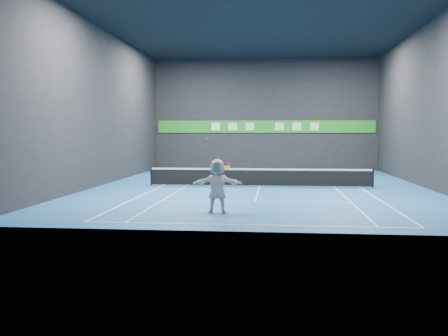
# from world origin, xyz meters

# --- Properties ---
(ground) EXTENTS (26.00, 26.00, 0.00)m
(ground) POSITION_xyz_m (0.00, 0.00, 0.00)
(ground) COLOR #1B5997
(ground) RESTS_ON ground
(ceiling) EXTENTS (26.00, 26.00, 0.00)m
(ceiling) POSITION_xyz_m (0.00, 0.00, 9.00)
(ceiling) COLOR black
(ceiling) RESTS_ON ground
(wall_back) EXTENTS (18.00, 0.10, 9.00)m
(wall_back) POSITION_xyz_m (0.00, 13.00, 4.50)
(wall_back) COLOR black
(wall_back) RESTS_ON ground
(wall_front) EXTENTS (18.00, 0.10, 9.00)m
(wall_front) POSITION_xyz_m (0.00, -13.00, 4.50)
(wall_front) COLOR black
(wall_front) RESTS_ON ground
(wall_left) EXTENTS (0.10, 26.00, 9.00)m
(wall_left) POSITION_xyz_m (-9.00, 0.00, 4.50)
(wall_left) COLOR black
(wall_left) RESTS_ON ground
(wall_right) EXTENTS (0.10, 26.00, 9.00)m
(wall_right) POSITION_xyz_m (9.00, 0.00, 4.50)
(wall_right) COLOR black
(wall_right) RESTS_ON ground
(baseline_near) EXTENTS (10.98, 0.08, 0.01)m
(baseline_near) POSITION_xyz_m (0.00, -11.89, 0.00)
(baseline_near) COLOR white
(baseline_near) RESTS_ON ground
(baseline_far) EXTENTS (10.98, 0.08, 0.01)m
(baseline_far) POSITION_xyz_m (0.00, 11.89, 0.00)
(baseline_far) COLOR white
(baseline_far) RESTS_ON ground
(sideline_doubles_left) EXTENTS (0.08, 23.78, 0.01)m
(sideline_doubles_left) POSITION_xyz_m (-5.49, 0.00, 0.00)
(sideline_doubles_left) COLOR white
(sideline_doubles_left) RESTS_ON ground
(sideline_doubles_right) EXTENTS (0.08, 23.78, 0.01)m
(sideline_doubles_right) POSITION_xyz_m (5.49, 0.00, 0.00)
(sideline_doubles_right) COLOR white
(sideline_doubles_right) RESTS_ON ground
(sideline_singles_left) EXTENTS (0.06, 23.78, 0.01)m
(sideline_singles_left) POSITION_xyz_m (-4.11, 0.00, 0.00)
(sideline_singles_left) COLOR white
(sideline_singles_left) RESTS_ON ground
(sideline_singles_right) EXTENTS (0.06, 23.78, 0.01)m
(sideline_singles_right) POSITION_xyz_m (4.11, 0.00, 0.00)
(sideline_singles_right) COLOR white
(sideline_singles_right) RESTS_ON ground
(service_line_near) EXTENTS (8.23, 0.06, 0.01)m
(service_line_near) POSITION_xyz_m (0.00, -6.40, 0.00)
(service_line_near) COLOR white
(service_line_near) RESTS_ON ground
(service_line_far) EXTENTS (8.23, 0.06, 0.01)m
(service_line_far) POSITION_xyz_m (0.00, 6.40, 0.00)
(service_line_far) COLOR white
(service_line_far) RESTS_ON ground
(center_service_line) EXTENTS (0.06, 12.80, 0.01)m
(center_service_line) POSITION_xyz_m (0.00, 0.00, 0.00)
(center_service_line) COLOR white
(center_service_line) RESTS_ON ground
(player) EXTENTS (1.92, 0.79, 2.02)m
(player) POSITION_xyz_m (-1.30, -9.46, 1.01)
(player) COLOR white
(player) RESTS_ON ground
(tennis_ball) EXTENTS (0.07, 0.07, 0.07)m
(tennis_ball) POSITION_xyz_m (-1.69, -9.30, 2.76)
(tennis_ball) COLOR #DCF729
(tennis_ball) RESTS_ON player
(tennis_net) EXTENTS (12.50, 0.10, 1.07)m
(tennis_net) POSITION_xyz_m (0.00, 0.00, 0.54)
(tennis_net) COLOR black
(tennis_net) RESTS_ON ground
(sponsor_banner) EXTENTS (17.64, 0.11, 1.00)m
(sponsor_banner) POSITION_xyz_m (0.00, 12.93, 3.50)
(sponsor_banner) COLOR #209526
(sponsor_banner) RESTS_ON wall_back
(tennis_racket) EXTENTS (0.43, 0.41, 0.70)m
(tennis_racket) POSITION_xyz_m (-0.99, -9.41, 1.74)
(tennis_racket) COLOR red
(tennis_racket) RESTS_ON player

